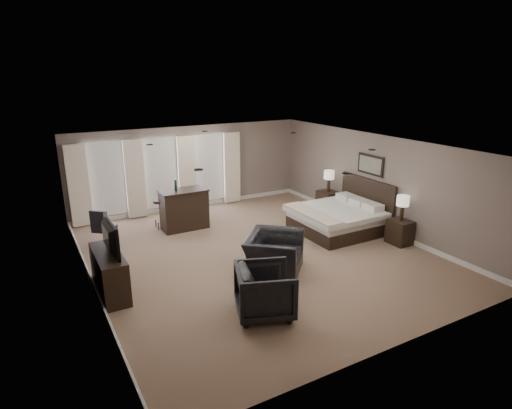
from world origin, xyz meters
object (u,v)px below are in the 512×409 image
lamp_near (402,208)px  bar_counter (184,209)px  nightstand_far (328,202)px  bar_stool_left (161,214)px  nightstand_near (400,232)px  dresser (110,273)px  armchair_near (274,247)px  bar_stool_right (199,206)px  lamp_far (329,181)px  bed (336,208)px  tv (107,250)px  armchair_far (265,289)px  desk_chair (105,228)px

lamp_near → bar_counter: 5.74m
nightstand_far → bar_stool_left: (-4.93, 1.17, 0.07)m
nightstand_near → dresser: bearing=172.2°
nightstand_near → armchair_near: armchair_near is taller
bar_stool_right → lamp_far: bearing=-20.8°
dresser → lamp_near: bearing=-7.8°
dresser → bar_counter: bar_counter is taller
bed → lamp_far: bearing=58.5°
armchair_near → tv: bearing=120.4°
bar_stool_left → bar_stool_right: bar_stool_left is taller
tv → armchair_far: size_ratio=1.11×
lamp_near → desk_chair: bearing=152.2°
desk_chair → armchair_far: bearing=152.8°
lamp_far → dresser: size_ratio=0.44×
armchair_far → dresser: bearing=67.1°
nightstand_near → tv: 7.01m
nightstand_near → armchair_near: (-3.61, 0.20, 0.25)m
bar_stool_left → desk_chair: desk_chair is taller
bed → nightstand_near: (0.89, -1.45, -0.37)m
nightstand_near → bar_counter: (-4.37, 3.70, 0.25)m
tv → bar_stool_right: size_ratio=1.41×
nightstand_near → lamp_far: size_ratio=0.94×
armchair_near → bar_counter: bearing=55.3°
lamp_far → lamp_near: bearing=-90.0°
lamp_far → bar_stool_left: bearing=166.6°
nightstand_near → tv: bearing=172.2°
lamp_far → armchair_near: 4.53m
bed → armchair_far: 4.60m
lamp_near → tv: (-6.92, 0.95, -0.01)m
bed → bar_counter: 4.15m
armchair_near → bar_stool_right: 4.10m
lamp_near → bar_counter: lamp_near is taller
bed → dresser: size_ratio=1.44×
nightstand_near → armchair_far: armchair_far is taller
nightstand_far → desk_chair: bearing=175.3°
armchair_far → bar_counter: bar_counter is taller
nightstand_far → bar_counter: size_ratio=0.52×
lamp_far → desk_chair: lamp_far is taller
nightstand_near → dresser: dresser is taller
bed → bar_counter: (-3.48, 2.25, -0.12)m
lamp_far → tv: bearing=-164.3°
dresser → nightstand_far: bearing=15.7°
nightstand_far → dresser: size_ratio=0.45×
bed → bar_stool_right: size_ratio=2.69×
armchair_far → tv: bearing=67.1°
bed → desk_chair: (-5.65, 1.99, -0.18)m
dresser → bar_stool_left: 3.70m
lamp_far → bar_stool_left: size_ratio=0.81×
bed → lamp_far: (0.89, 1.45, 0.32)m
bar_stool_right → lamp_near: bearing=-49.4°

